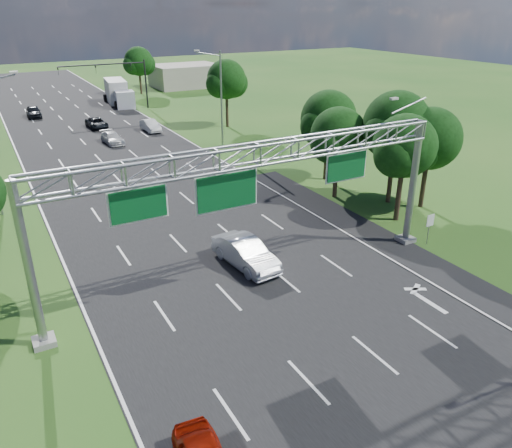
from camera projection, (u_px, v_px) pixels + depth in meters
ground at (151, 189)px, 42.30m from camera, size 220.00×220.00×0.00m
road at (151, 189)px, 42.30m from camera, size 18.00×180.00×0.02m
road_flare at (370, 234)px, 34.04m from camera, size 3.00×30.00×0.02m
sign_gantry at (259, 165)px, 25.27m from camera, size 23.50×1.00×9.56m
regulatory_sign at (430, 223)px, 32.00m from camera, size 0.60×0.08×2.10m
traffic_signal at (121, 74)px, 71.50m from camera, size 12.21×0.24×7.00m
streetlight_r_mid at (220, 94)px, 53.05m from camera, size 2.97×0.22×10.16m
tree_cluster_right at (377, 134)px, 38.08m from camera, size 9.91×14.60×8.68m
tree_verge_rd at (227, 81)px, 61.58m from camera, size 5.76×4.80×8.28m
tree_verge_re at (139, 63)px, 84.84m from camera, size 5.76×4.80×7.84m
building_right at (186, 76)px, 93.71m from camera, size 12.00×9.00×4.00m
silver_sedan at (245, 253)px, 29.61m from camera, size 2.34×5.28×1.69m
car_queue_a at (112, 138)px, 55.84m from camera, size 2.04×4.41×1.25m
car_queue_b at (97, 123)px, 62.76m from camera, size 2.21×4.54×1.24m
car_queue_c at (34, 112)px, 68.75m from camera, size 1.99×4.57×1.53m
car_queue_d at (150, 126)px, 61.18m from camera, size 1.62×4.23×1.38m
box_truck at (118, 93)px, 77.28m from camera, size 3.59×9.83×3.62m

